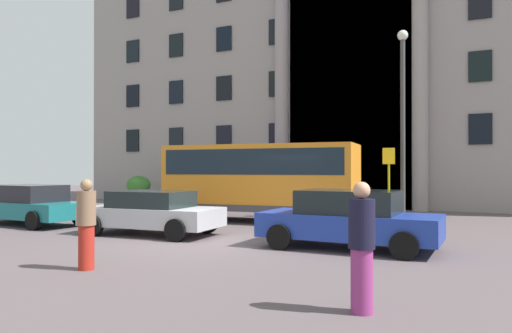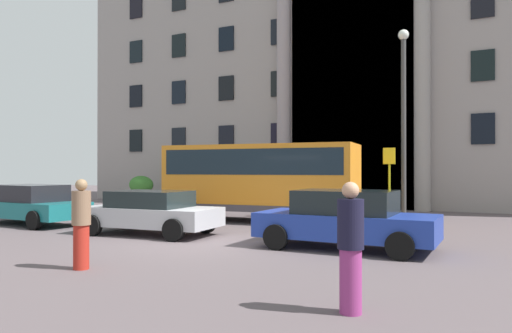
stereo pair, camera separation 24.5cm
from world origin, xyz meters
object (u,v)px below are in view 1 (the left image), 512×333
at_px(hedge_planter_entrance_left, 138,190).
at_px(parked_hatchback_near, 349,219).
at_px(lamppost_plaza_centre, 403,109).
at_px(pedestrian_child_trailing, 86,224).
at_px(hedge_planter_far_east, 252,196).
at_px(parked_sedan_far, 152,212).
at_px(scooter_by_planter, 177,213).
at_px(pedestrian_woman_with_bag, 362,247).
at_px(hedge_planter_west, 188,192).
at_px(bus_stop_sign, 389,176).
at_px(orange_minibus, 260,176).
at_px(parked_compact_extra, 28,204).

height_order(hedge_planter_entrance_left, parked_hatchback_near, hedge_planter_entrance_left).
distance_m(parked_hatchback_near, lamppost_plaza_centre, 8.09).
bearing_deg(pedestrian_child_trailing, hedge_planter_far_east, 23.12).
bearing_deg(parked_hatchback_near, parked_sedan_far, -178.04).
bearing_deg(hedge_planter_entrance_left, pedestrian_child_trailing, -53.43).
relative_size(hedge_planter_entrance_left, pedestrian_child_trailing, 0.94).
height_order(parked_sedan_far, scooter_by_planter, parked_sedan_far).
xyz_separation_m(parked_hatchback_near, pedestrian_woman_with_bag, (1.50, -5.06, 0.17)).
xyz_separation_m(parked_hatchback_near, scooter_by_planter, (-6.52, 1.98, -0.28)).
bearing_deg(hedge_planter_west, lamppost_plaza_centre, -12.78).
bearing_deg(lamppost_plaza_centre, scooter_by_planter, -141.71).
relative_size(pedestrian_woman_with_bag, lamppost_plaza_centre, 0.24).
relative_size(parked_sedan_far, pedestrian_woman_with_bag, 2.36).
height_order(bus_stop_sign, pedestrian_child_trailing, bus_stop_sign).
bearing_deg(pedestrian_woman_with_bag, lamppost_plaza_centre, 69.47).
bearing_deg(pedestrian_child_trailing, scooter_by_planter, 30.49).
bearing_deg(hedge_planter_entrance_left, parked_hatchback_near, -33.72).
distance_m(orange_minibus, pedestrian_child_trailing, 9.20).
bearing_deg(parked_hatchback_near, orange_minibus, 135.88).
height_order(hedge_planter_entrance_left, scooter_by_planter, hedge_planter_entrance_left).
distance_m(hedge_planter_entrance_left, lamppost_plaza_centre, 15.44).
relative_size(parked_compact_extra, pedestrian_child_trailing, 2.65).
bearing_deg(parked_compact_extra, hedge_planter_entrance_left, 111.74).
height_order(hedge_planter_far_east, pedestrian_woman_with_bag, pedestrian_woman_with_bag).
xyz_separation_m(parked_compact_extra, parked_sedan_far, (5.53, -0.16, -0.04)).
bearing_deg(hedge_planter_far_east, hedge_planter_entrance_left, -179.64).
xyz_separation_m(bus_stop_sign, hedge_planter_entrance_left, (-14.45, 3.28, -0.93)).
bearing_deg(hedge_planter_far_east, hedge_planter_west, 178.57).
relative_size(parked_sedan_far, pedestrian_child_trailing, 2.39).
bearing_deg(hedge_planter_far_east, bus_stop_sign, -24.45).
distance_m(hedge_planter_entrance_left, parked_hatchback_near, 17.60).
distance_m(parked_compact_extra, parked_hatchback_near, 11.46).
xyz_separation_m(hedge_planter_far_east, hedge_planter_west, (-3.91, 0.10, 0.11)).
relative_size(bus_stop_sign, scooter_by_planter, 1.42).
xyz_separation_m(scooter_by_planter, lamppost_plaza_centre, (6.71, 5.30, 3.80)).
distance_m(hedge_planter_far_east, scooter_by_planter, 7.90).
relative_size(orange_minibus, pedestrian_woman_with_bag, 4.10).
relative_size(hedge_planter_west, lamppost_plaza_centre, 0.20).
bearing_deg(orange_minibus, parked_hatchback_near, -50.50).
distance_m(parked_sedan_far, scooter_by_planter, 2.18).
distance_m(parked_hatchback_near, scooter_by_planter, 6.82).
xyz_separation_m(hedge_planter_entrance_left, hedge_planter_far_east, (7.13, 0.04, -0.17)).
height_order(orange_minibus, pedestrian_child_trailing, orange_minibus).
height_order(hedge_planter_west, pedestrian_woman_with_bag, pedestrian_woman_with_bag).
distance_m(hedge_planter_entrance_left, hedge_planter_far_east, 7.14).
xyz_separation_m(parked_compact_extra, parked_hatchback_near, (11.46, -0.05, 0.02)).
xyz_separation_m(hedge_planter_entrance_left, pedestrian_woman_with_bag, (16.13, -14.82, 0.14)).
bearing_deg(orange_minibus, parked_sedan_far, -112.27).
height_order(orange_minibus, lamppost_plaza_centre, lamppost_plaza_centre).
distance_m(orange_minibus, hedge_planter_west, 8.78).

